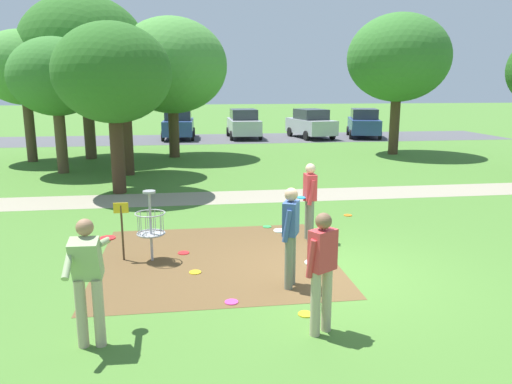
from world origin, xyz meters
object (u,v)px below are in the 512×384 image
(player_waiting_right, at_px, (290,232))
(tree_mid_left, at_px, (84,50))
(frisbee_by_tee, at_px, (184,253))
(tree_near_right, at_px, (124,75))
(tree_mid_right, at_px, (24,68))
(parked_car_center_left, at_px, (244,124))
(frisbee_scattered_a, at_px, (305,314))
(frisbee_near_basket, at_px, (348,215))
(parked_car_rightmost, at_px, (364,123))
(disc_golf_basket, at_px, (147,223))
(tree_near_left, at_px, (172,66))
(player_throwing, at_px, (322,266))
(tree_far_left, at_px, (113,74))
(frisbee_mid_grass, at_px, (195,272))
(frisbee_far_left, at_px, (267,227))
(parked_car_leftmost, at_px, (179,124))
(frisbee_far_right, at_px, (231,302))
(player_waiting_left, at_px, (310,197))
(player_foreground_watching, at_px, (88,275))
(tree_far_right, at_px, (56,77))
(parked_car_center_right, at_px, (311,124))
(tree_mid_center, at_px, (398,58))

(player_waiting_right, bearing_deg, tree_mid_left, 111.10)
(frisbee_by_tee, xyz_separation_m, tree_near_right, (-2.09, 9.29, 3.71))
(player_waiting_right, xyz_separation_m, tree_mid_left, (-6.09, 15.79, 3.90))
(tree_mid_right, relative_size, parked_car_center_left, 1.35)
(frisbee_scattered_a, bearing_deg, player_waiting_right, 90.78)
(frisbee_near_basket, distance_m, parked_car_rightmost, 20.26)
(disc_golf_basket, distance_m, tree_near_left, 14.56)
(player_throwing, xyz_separation_m, parked_car_rightmost, (9.69, 24.78, -0.05))
(player_throwing, relative_size, tree_far_left, 0.33)
(player_waiting_right, xyz_separation_m, frisbee_mid_grass, (-1.58, 0.83, -0.96))
(disc_golf_basket, bearing_deg, frisbee_far_left, 36.01)
(frisbee_far_left, bearing_deg, player_waiting_right, -93.09)
(tree_mid_left, distance_m, parked_car_center_left, 11.96)
(tree_near_left, bearing_deg, parked_car_leftmost, 89.34)
(frisbee_mid_grass, height_order, tree_mid_left, tree_mid_left)
(tree_far_left, relative_size, parked_car_leftmost, 1.22)
(frisbee_far_left, xyz_separation_m, frisbee_far_right, (-1.23, -4.04, 0.00))
(frisbee_far_left, distance_m, parked_car_rightmost, 21.87)
(player_waiting_left, xyz_separation_m, tree_near_right, (-4.82, 8.79, 2.75))
(player_foreground_watching, height_order, tree_mid_right, tree_mid_right)
(tree_far_right, bearing_deg, frisbee_far_left, -51.86)
(parked_car_rightmost, bearing_deg, tree_far_right, -145.52)
(tree_mid_left, height_order, tree_mid_right, tree_mid_left)
(player_waiting_left, relative_size, tree_mid_right, 0.30)
(player_foreground_watching, distance_m, frisbee_by_tee, 3.77)
(player_waiting_left, bearing_deg, frisbee_mid_grass, -147.76)
(parked_car_center_left, xyz_separation_m, parked_car_center_right, (4.29, -0.51, 0.00))
(frisbee_far_left, height_order, tree_far_left, tree_far_left)
(tree_near_left, xyz_separation_m, parked_car_center_right, (8.50, 7.43, -3.28))
(tree_mid_center, bearing_deg, frisbee_mid_grass, -124.70)
(tree_near_right, bearing_deg, parked_car_rightmost, 41.17)
(tree_far_left, bearing_deg, tree_near_right, 91.09)
(player_foreground_watching, distance_m, player_throwing, 3.05)
(player_foreground_watching, distance_m, tree_near_left, 17.60)
(player_waiting_right, bearing_deg, frisbee_near_basket, 60.22)
(frisbee_mid_grass, relative_size, parked_car_rightmost, 0.05)
(tree_mid_center, bearing_deg, frisbee_far_left, -125.04)
(parked_car_leftmost, xyz_separation_m, parked_car_center_right, (8.41, -0.69, 0.00))
(disc_golf_basket, relative_size, player_waiting_left, 0.81)
(frisbee_far_right, xyz_separation_m, tree_far_right, (-5.42, 12.51, 3.61))
(frisbee_near_basket, height_order, tree_near_left, tree_near_left)
(frisbee_far_left, bearing_deg, player_foreground_watching, -121.86)
(disc_golf_basket, xyz_separation_m, tree_mid_right, (-6.07, 13.63, 3.29))
(player_waiting_right, bearing_deg, tree_near_right, 109.10)
(player_throwing, bearing_deg, disc_golf_basket, 128.24)
(player_waiting_left, height_order, tree_mid_right, tree_mid_right)
(frisbee_far_right, bearing_deg, parked_car_center_right, 72.92)
(frisbee_far_left, bearing_deg, parked_car_rightmost, 63.95)
(player_throwing, bearing_deg, parked_car_rightmost, 68.64)
(disc_golf_basket, bearing_deg, tree_mid_left, 104.39)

